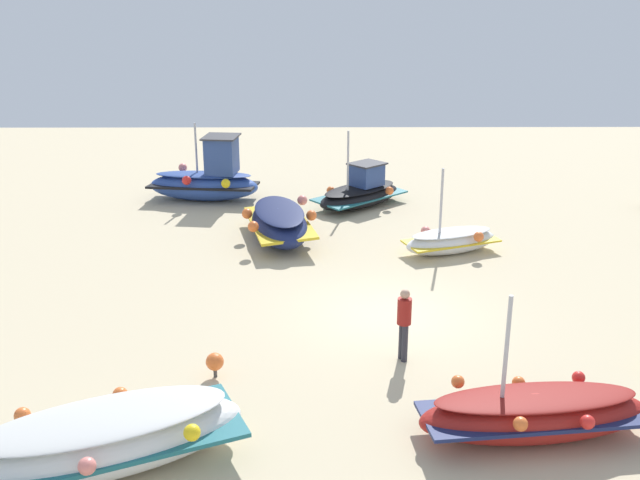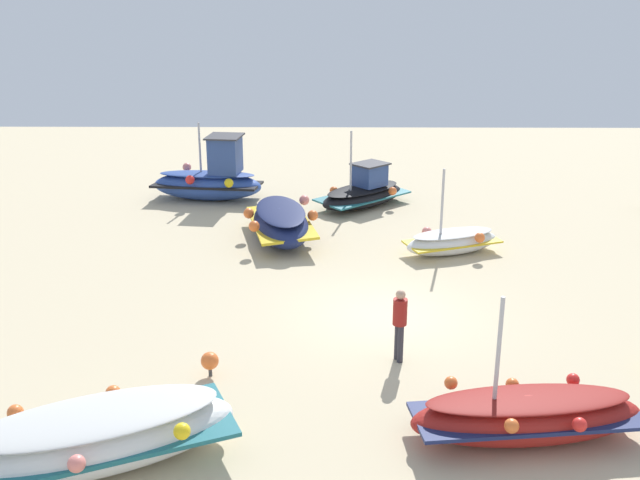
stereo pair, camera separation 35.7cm
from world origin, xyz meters
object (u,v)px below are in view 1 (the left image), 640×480
object	(u,v)px
fishing_boat_0	(534,413)
fishing_boat_4	(451,241)
fishing_boat_5	(106,438)
person_walking	(404,320)
fishing_boat_3	(361,193)
fishing_boat_1	(207,180)
mooring_buoy_0	(215,362)
fishing_boat_2	(279,222)

from	to	relation	value
fishing_boat_0	fishing_boat_4	xyz separation A→B (m)	(-10.22, 0.26, -0.09)
fishing_boat_5	person_walking	size ratio (longest dim) A/B	3.01
person_walking	fishing_boat_3	bearing A→B (deg)	72.47
fishing_boat_0	person_walking	world-z (taller)	fishing_boat_0
fishing_boat_1	fishing_boat_3	world-z (taller)	fishing_boat_1
fishing_boat_4	mooring_buoy_0	xyz separation A→B (m)	(7.92, -6.48, -0.05)
fishing_boat_2	fishing_boat_3	bearing A→B (deg)	-48.85
fishing_boat_1	fishing_boat_5	world-z (taller)	fishing_boat_1
fishing_boat_5	fishing_boat_4	bearing A→B (deg)	30.78
fishing_boat_1	fishing_boat_3	xyz separation A→B (m)	(0.88, 6.05, -0.30)
fishing_boat_2	fishing_boat_4	bearing A→B (deg)	-116.59
person_walking	fishing_boat_5	bearing A→B (deg)	-163.49
fishing_boat_4	fishing_boat_3	bearing A→B (deg)	93.97
fishing_boat_1	fishing_boat_5	size ratio (longest dim) A/B	0.88
person_walking	mooring_buoy_0	size ratio (longest dim) A/B	3.07
fishing_boat_0	mooring_buoy_0	world-z (taller)	fishing_boat_0
fishing_boat_2	person_walking	size ratio (longest dim) A/B	2.68
fishing_boat_1	mooring_buoy_0	size ratio (longest dim) A/B	8.10
person_walking	fishing_boat_1	bearing A→B (deg)	96.45
mooring_buoy_0	fishing_boat_3	bearing A→B (deg)	163.61
fishing_boat_2	fishing_boat_5	world-z (taller)	fishing_boat_2
person_walking	mooring_buoy_0	world-z (taller)	person_walking
fishing_boat_5	mooring_buoy_0	world-z (taller)	fishing_boat_5
fishing_boat_0	fishing_boat_1	distance (m)	18.49
fishing_boat_0	fishing_boat_4	size ratio (longest dim) A/B	1.35
fishing_boat_1	fishing_boat_3	size ratio (longest dim) A/B	1.13
mooring_buoy_0	fishing_boat_2	bearing A→B (deg)	174.12
fishing_boat_0	mooring_buoy_0	size ratio (longest dim) A/B	8.08
fishing_boat_2	fishing_boat_3	distance (m)	4.99
fishing_boat_5	fishing_boat_1	bearing A→B (deg)	68.56
fishing_boat_1	person_walking	bearing A→B (deg)	-58.44
fishing_boat_3	mooring_buoy_0	size ratio (longest dim) A/B	7.15
fishing_boat_2	fishing_boat_4	distance (m)	5.69
fishing_boat_5	fishing_boat_3	bearing A→B (deg)	48.30
fishing_boat_3	fishing_boat_4	bearing A→B (deg)	-107.50
fishing_boat_4	mooring_buoy_0	distance (m)	10.23
fishing_boat_0	person_walking	bearing A→B (deg)	117.50
fishing_boat_2	fishing_boat_4	size ratio (longest dim) A/B	1.37
fishing_boat_4	fishing_boat_5	distance (m)	13.64
fishing_boat_1	mooring_buoy_0	world-z (taller)	fishing_boat_1
fishing_boat_4	fishing_boat_5	bearing A→B (deg)	-146.91
fishing_boat_0	fishing_boat_1	bearing A→B (deg)	110.04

